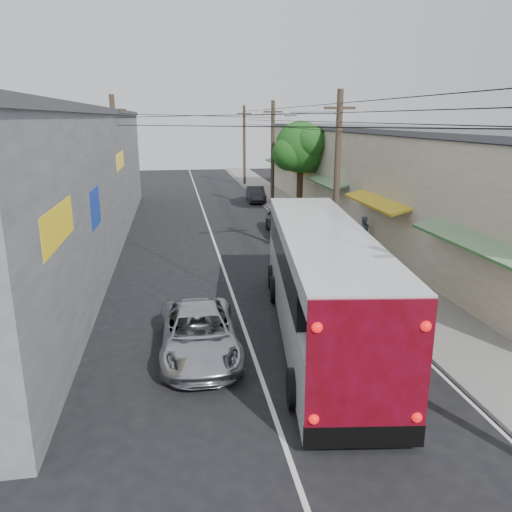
{
  "coord_description": "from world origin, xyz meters",
  "views": [
    {
      "loc": [
        -2.1,
        -8.83,
        6.79
      ],
      "look_at": [
        0.77,
        8.64,
        1.87
      ],
      "focal_mm": 35.0,
      "sensor_mm": 36.0,
      "label": 1
    }
  ],
  "objects_px": {
    "jeepney": "(199,333)",
    "pedestrian_far": "(363,232)",
    "parked_car_far": "(256,194)",
    "parked_suv": "(322,248)",
    "coach_bus": "(320,280)",
    "parked_car_mid": "(284,221)",
    "pedestrian_near": "(335,243)"
  },
  "relations": [
    {
      "from": "parked_car_far",
      "to": "pedestrian_far",
      "type": "relative_size",
      "value": 2.27
    },
    {
      "from": "jeepney",
      "to": "pedestrian_near",
      "type": "relative_size",
      "value": 2.88
    },
    {
      "from": "coach_bus",
      "to": "parked_car_far",
      "type": "xyz_separation_m",
      "value": [
        2.25,
        26.41,
        -1.18
      ]
    },
    {
      "from": "parked_car_far",
      "to": "pedestrian_near",
      "type": "bearing_deg",
      "value": -84.4
    },
    {
      "from": "jeepney",
      "to": "parked_car_mid",
      "type": "height_order",
      "value": "parked_car_mid"
    },
    {
      "from": "coach_bus",
      "to": "pedestrian_far",
      "type": "xyz_separation_m",
      "value": [
        5.25,
        9.81,
        -0.85
      ]
    },
    {
      "from": "coach_bus",
      "to": "parked_car_far",
      "type": "distance_m",
      "value": 26.53
    },
    {
      "from": "coach_bus",
      "to": "parked_car_mid",
      "type": "height_order",
      "value": "coach_bus"
    },
    {
      "from": "parked_suv",
      "to": "pedestrian_far",
      "type": "height_order",
      "value": "pedestrian_far"
    },
    {
      "from": "parked_car_far",
      "to": "pedestrian_far",
      "type": "bearing_deg",
      "value": -76.61
    },
    {
      "from": "jeepney",
      "to": "pedestrian_far",
      "type": "relative_size",
      "value": 2.87
    },
    {
      "from": "coach_bus",
      "to": "jeepney",
      "type": "height_order",
      "value": "coach_bus"
    },
    {
      "from": "jeepney",
      "to": "parked_suv",
      "type": "height_order",
      "value": "parked_suv"
    },
    {
      "from": "coach_bus",
      "to": "jeepney",
      "type": "distance_m",
      "value": 4.18
    },
    {
      "from": "parked_car_far",
      "to": "parked_suv",
      "type": "bearing_deg",
      "value": -86.85
    },
    {
      "from": "jeepney",
      "to": "parked_car_mid",
      "type": "relative_size",
      "value": 1.05
    },
    {
      "from": "jeepney",
      "to": "parked_car_far",
      "type": "height_order",
      "value": "jeepney"
    },
    {
      "from": "parked_car_mid",
      "to": "parked_car_far",
      "type": "bearing_deg",
      "value": 92.47
    },
    {
      "from": "pedestrian_near",
      "to": "coach_bus",
      "type": "bearing_deg",
      "value": 49.64
    },
    {
      "from": "coach_bus",
      "to": "parked_car_mid",
      "type": "bearing_deg",
      "value": 89.82
    },
    {
      "from": "jeepney",
      "to": "pedestrian_far",
      "type": "height_order",
      "value": "pedestrian_far"
    },
    {
      "from": "parked_car_mid",
      "to": "parked_car_far",
      "type": "height_order",
      "value": "parked_car_mid"
    },
    {
      "from": "jeepney",
      "to": "coach_bus",
      "type": "bearing_deg",
      "value": 12.98
    },
    {
      "from": "parked_car_far",
      "to": "jeepney",
      "type": "bearing_deg",
      "value": -99.58
    },
    {
      "from": "parked_car_mid",
      "to": "parked_car_far",
      "type": "distance_m",
      "value": 12.1
    },
    {
      "from": "parked_suv",
      "to": "parked_car_far",
      "type": "xyz_separation_m",
      "value": [
        0.0,
        19.09,
        -0.27
      ]
    },
    {
      "from": "parked_car_mid",
      "to": "parked_car_far",
      "type": "relative_size",
      "value": 1.21
    },
    {
      "from": "pedestrian_far",
      "to": "coach_bus",
      "type": "bearing_deg",
      "value": 62.42
    },
    {
      "from": "jeepney",
      "to": "pedestrian_near",
      "type": "xyz_separation_m",
      "value": [
        6.97,
        8.67,
        0.29
      ]
    },
    {
      "from": "jeepney",
      "to": "parked_suv",
      "type": "distance_m",
      "value": 10.28
    },
    {
      "from": "parked_suv",
      "to": "pedestrian_far",
      "type": "xyz_separation_m",
      "value": [
        3.0,
        2.5,
        0.06
      ]
    },
    {
      "from": "pedestrian_far",
      "to": "jeepney",
      "type": "bearing_deg",
      "value": 50.02
    }
  ]
}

